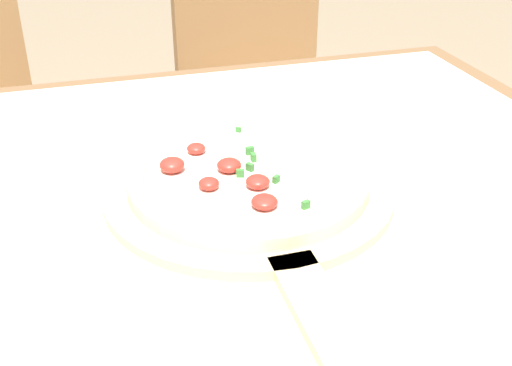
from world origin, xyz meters
TOP-DOWN VIEW (x-y plane):
  - dining_table at (0.00, 0.00)m, footprint 1.12×1.05m
  - towel_cloth at (0.00, 0.00)m, footprint 1.04×0.97m
  - pizza_peel at (0.04, 0.04)m, footprint 0.34×0.54m
  - pizza at (0.04, 0.06)m, footprint 0.28×0.28m
  - chair_right at (0.31, 0.90)m, footprint 0.43×0.43m

SIDE VIEW (x-z plane):
  - chair_right at x=0.31m, z-range 0.07..0.95m
  - dining_table at x=0.00m, z-range 0.27..1.01m
  - towel_cloth at x=0.00m, z-range 0.75..0.75m
  - pizza_peel at x=0.04m, z-range 0.75..0.77m
  - pizza at x=0.04m, z-range 0.76..0.80m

